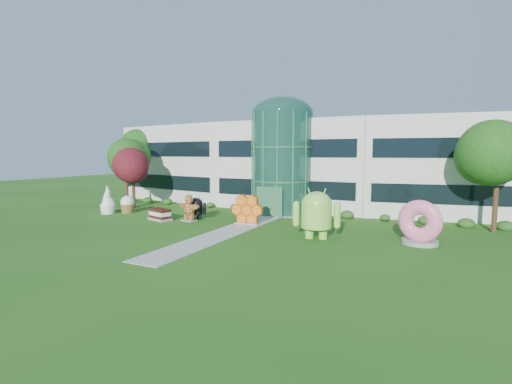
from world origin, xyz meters
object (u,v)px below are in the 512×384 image
at_px(android_black, 196,207).
at_px(donut, 421,222).
at_px(gingerbread, 189,208).
at_px(android_green, 316,211).

xyz_separation_m(android_black, donut, (18.54, -1.04, 0.33)).
relative_size(donut, gingerbread, 1.16).
bearing_deg(android_green, gingerbread, 161.04).
relative_size(android_green, gingerbread, 1.53).
distance_m(android_green, gingerbread, 12.13).
height_order(android_green, android_black, android_green).
height_order(donut, gingerbread, donut).
distance_m(android_black, gingerbread, 0.97).
height_order(android_green, donut, android_green).
xyz_separation_m(android_green, gingerbread, (-12.01, 1.58, -0.77)).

